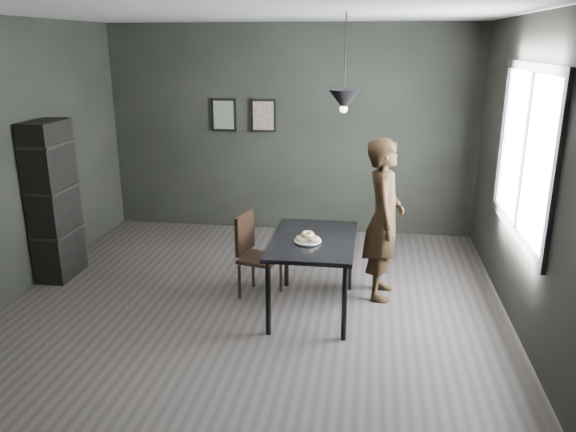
# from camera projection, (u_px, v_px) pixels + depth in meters

# --- Properties ---
(ground) EXTENTS (5.00, 5.00, 0.00)m
(ground) POSITION_uv_depth(u_px,v_px,m) (253.00, 306.00, 5.66)
(ground) COLOR #332E2C
(ground) RESTS_ON ground
(back_wall) EXTENTS (5.00, 0.10, 2.80)m
(back_wall) POSITION_uv_depth(u_px,v_px,m) (289.00, 131.00, 7.61)
(back_wall) COLOR black
(back_wall) RESTS_ON ground
(ceiling) EXTENTS (5.00, 5.00, 0.02)m
(ceiling) POSITION_uv_depth(u_px,v_px,m) (247.00, 11.00, 4.84)
(ceiling) COLOR silver
(ceiling) RESTS_ON ground
(window_assembly) EXTENTS (0.04, 1.96, 1.56)m
(window_assembly) POSITION_uv_depth(u_px,v_px,m) (524.00, 152.00, 5.03)
(window_assembly) COLOR white
(window_assembly) RESTS_ON ground
(cafe_table) EXTENTS (0.80, 1.20, 0.75)m
(cafe_table) POSITION_uv_depth(u_px,v_px,m) (313.00, 246.00, 5.38)
(cafe_table) COLOR black
(cafe_table) RESTS_ON ground
(white_plate) EXTENTS (0.23, 0.23, 0.01)m
(white_plate) POSITION_uv_depth(u_px,v_px,m) (308.00, 242.00, 5.26)
(white_plate) COLOR white
(white_plate) RESTS_ON cafe_table
(donut_pile) EXTENTS (0.23, 0.17, 0.10)m
(donut_pile) POSITION_uv_depth(u_px,v_px,m) (308.00, 237.00, 5.25)
(donut_pile) COLOR beige
(donut_pile) RESTS_ON white_plate
(woman) EXTENTS (0.42, 0.62, 1.66)m
(woman) POSITION_uv_depth(u_px,v_px,m) (384.00, 219.00, 5.67)
(woman) COLOR black
(woman) RESTS_ON ground
(wood_chair) EXTENTS (0.46, 0.46, 0.88)m
(wood_chair) POSITION_uv_depth(u_px,v_px,m) (253.00, 249.00, 5.79)
(wood_chair) COLOR black
(wood_chair) RESTS_ON ground
(shelf_unit) EXTENTS (0.34, 0.59, 1.76)m
(shelf_unit) POSITION_uv_depth(u_px,v_px,m) (53.00, 201.00, 6.16)
(shelf_unit) COLOR black
(shelf_unit) RESTS_ON ground
(pendant_lamp) EXTENTS (0.28, 0.28, 0.86)m
(pendant_lamp) POSITION_uv_depth(u_px,v_px,m) (344.00, 100.00, 5.03)
(pendant_lamp) COLOR black
(pendant_lamp) RESTS_ON ground
(framed_print_left) EXTENTS (0.34, 0.04, 0.44)m
(framed_print_left) POSITION_uv_depth(u_px,v_px,m) (224.00, 115.00, 7.65)
(framed_print_left) COLOR black
(framed_print_left) RESTS_ON ground
(framed_print_right) EXTENTS (0.34, 0.04, 0.44)m
(framed_print_right) POSITION_uv_depth(u_px,v_px,m) (263.00, 116.00, 7.57)
(framed_print_right) COLOR black
(framed_print_right) RESTS_ON ground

